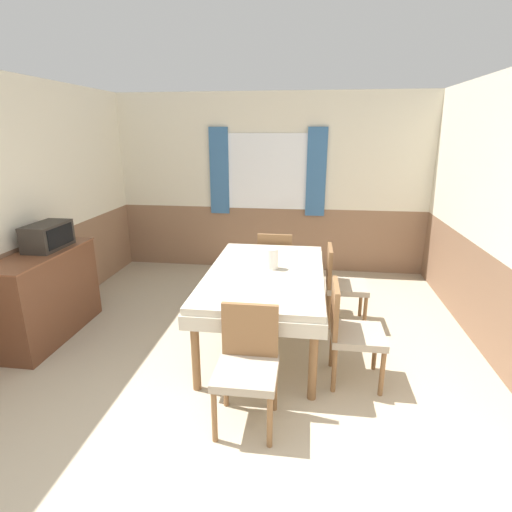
{
  "coord_description": "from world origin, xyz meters",
  "views": [
    {
      "loc": [
        0.58,
        -1.53,
        2.06
      ],
      "look_at": [
        0.09,
        2.1,
        0.91
      ],
      "focal_mm": 28.0,
      "sensor_mm": 36.0,
      "label": 1
    }
  ],
  "objects": [
    {
      "name": "wall_left",
      "position": [
        -2.32,
        2.21,
        1.3
      ],
      "size": [
        0.05,
        4.81,
        2.6
      ],
      "color": "silver",
      "rests_on": "ground_plane"
    },
    {
      "name": "sideboard",
      "position": [
        -2.05,
        1.93,
        0.46
      ],
      "size": [
        0.46,
        1.27,
        0.91
      ],
      "color": "brown",
      "rests_on": "ground_plane"
    },
    {
      "name": "chair_right_near",
      "position": [
        0.96,
        1.55,
        0.48
      ],
      "size": [
        0.44,
        0.44,
        0.87
      ],
      "rotation": [
        0.0,
        0.0,
        4.71
      ],
      "color": "brown",
      "rests_on": "ground_plane"
    },
    {
      "name": "chair_right_far",
      "position": [
        0.96,
        2.65,
        0.48
      ],
      "size": [
        0.44,
        0.44,
        0.87
      ],
      "rotation": [
        0.0,
        0.0,
        4.71
      ],
      "color": "brown",
      "rests_on": "ground_plane"
    },
    {
      "name": "tv",
      "position": [
        -2.04,
        2.08,
        1.04
      ],
      "size": [
        0.29,
        0.51,
        0.26
      ],
      "color": "#2D2823",
      "rests_on": "sideboard"
    },
    {
      "name": "chair_head_near",
      "position": [
        0.18,
        0.94,
        0.48
      ],
      "size": [
        0.44,
        0.44,
        0.87
      ],
      "rotation": [
        0.0,
        0.0,
        3.14
      ],
      "color": "brown",
      "rests_on": "ground_plane"
    },
    {
      "name": "wall_right",
      "position": [
        2.32,
        2.21,
        1.3
      ],
      "size": [
        0.05,
        4.81,
        2.6
      ],
      "color": "silver",
      "rests_on": "ground_plane"
    },
    {
      "name": "chair_head_window",
      "position": [
        0.18,
        3.25,
        0.48
      ],
      "size": [
        0.44,
        0.44,
        0.87
      ],
      "color": "brown",
      "rests_on": "ground_plane"
    },
    {
      "name": "wall_back",
      "position": [
        -0.0,
        4.43,
        1.31
      ],
      "size": [
        4.98,
        0.1,
        2.6
      ],
      "color": "silver",
      "rests_on": "ground_plane"
    },
    {
      "name": "vase",
      "position": [
        0.24,
        2.18,
        0.87
      ],
      "size": [
        0.11,
        0.11,
        0.2
      ],
      "color": "silver",
      "rests_on": "dining_table"
    },
    {
      "name": "dining_table",
      "position": [
        0.18,
        2.1,
        0.66
      ],
      "size": [
        1.14,
        1.9,
        0.76
      ],
      "color": "beige",
      "rests_on": "ground_plane"
    }
  ]
}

